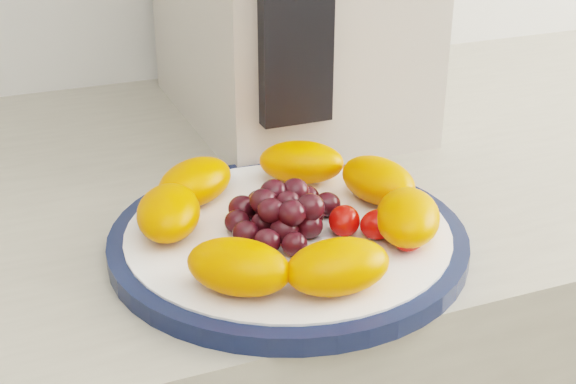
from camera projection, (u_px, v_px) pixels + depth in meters
name	position (u px, v px, depth m)	size (l,w,h in m)	color
plate_rim	(288.00, 240.00, 0.64)	(0.28, 0.28, 0.01)	#101A38
plate_face	(288.00, 239.00, 0.64)	(0.26, 0.26, 0.02)	white
fruit_plate	(294.00, 210.00, 0.63)	(0.25, 0.24, 0.04)	#FF6000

